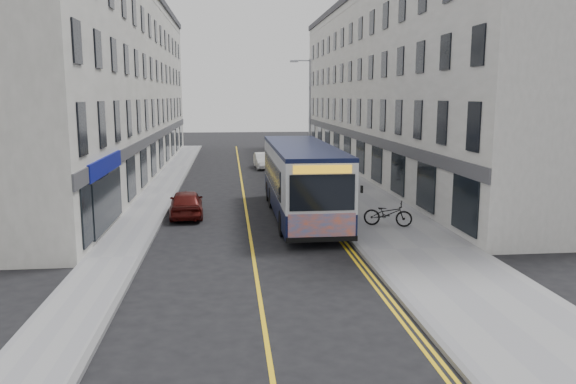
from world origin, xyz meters
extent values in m
plane|color=black|center=(0.00, 0.00, 0.00)|extent=(140.00, 140.00, 0.00)
cube|color=gray|center=(6.25, 12.00, 0.06)|extent=(4.50, 64.00, 0.12)
cube|color=gray|center=(-5.00, 12.00, 0.06)|extent=(2.00, 64.00, 0.12)
cube|color=slate|center=(4.00, 12.00, 0.07)|extent=(0.18, 64.00, 0.13)
cube|color=slate|center=(-4.00, 12.00, 0.07)|extent=(0.18, 64.00, 0.13)
cube|color=yellow|center=(0.00, 12.00, 0.00)|extent=(0.12, 64.00, 0.01)
cube|color=yellow|center=(3.55, 12.00, 0.00)|extent=(0.10, 64.00, 0.01)
cube|color=yellow|center=(3.75, 12.00, 0.00)|extent=(0.10, 64.00, 0.01)
cube|color=silver|center=(11.50, 21.00, 6.50)|extent=(6.00, 46.00, 13.00)
cube|color=white|center=(-9.00, 21.00, 6.50)|extent=(6.00, 46.00, 13.00)
cylinder|color=#9C9EA5|center=(4.25, 14.00, 4.00)|extent=(0.14, 0.14, 8.00)
cylinder|color=#9C9EA5|center=(3.75, 14.00, 7.90)|extent=(1.00, 0.08, 0.08)
cube|color=#9C9EA5|center=(3.25, 14.00, 7.85)|extent=(0.50, 0.18, 0.12)
cube|color=black|center=(2.59, 5.17, 0.87)|extent=(2.72, 11.96, 0.98)
cube|color=#B5B7BC|center=(2.59, 5.17, 2.34)|extent=(2.72, 11.96, 1.96)
cube|color=black|center=(2.59, 5.17, 3.40)|extent=(2.74, 11.96, 0.17)
cube|color=black|center=(1.21, 5.83, 2.12)|extent=(0.04, 9.35, 1.25)
cube|color=black|center=(3.97, 5.83, 2.12)|extent=(0.04, 9.35, 1.25)
cube|color=black|center=(2.59, -0.82, 2.23)|extent=(2.45, 0.04, 1.36)
cube|color=#FF5915|center=(2.59, -0.82, 0.92)|extent=(2.55, 0.04, 1.03)
cube|color=gold|center=(2.59, -0.83, 3.10)|extent=(2.17, 0.04, 0.30)
cylinder|color=black|center=(1.36, 1.59, 0.54)|extent=(0.30, 1.09, 1.09)
cylinder|color=black|center=(3.82, 1.59, 0.54)|extent=(0.30, 1.09, 1.09)
cylinder|color=black|center=(1.36, 7.57, 0.54)|extent=(0.30, 1.09, 1.09)
cylinder|color=black|center=(3.82, 7.57, 0.54)|extent=(0.30, 1.09, 1.09)
cylinder|color=black|center=(1.36, 9.52, 0.54)|extent=(0.30, 1.09, 1.09)
cylinder|color=black|center=(3.82, 9.52, 0.54)|extent=(0.30, 1.09, 1.09)
imported|color=black|center=(6.06, 2.46, 0.67)|extent=(2.23, 1.41, 1.11)
imported|color=brown|center=(6.00, 13.42, 1.08)|extent=(0.70, 0.46, 1.91)
imported|color=black|center=(6.21, 15.43, 1.10)|extent=(1.02, 0.82, 1.96)
imported|color=white|center=(1.94, 23.87, 0.63)|extent=(1.53, 3.86, 1.25)
imported|color=#50100D|center=(-2.90, 5.88, 0.66)|extent=(1.80, 3.97, 1.32)
camera|label=1|loc=(-0.80, -20.97, 5.76)|focal=35.00mm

